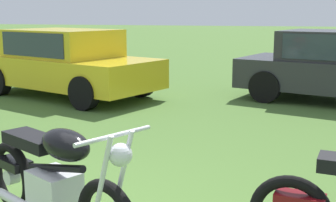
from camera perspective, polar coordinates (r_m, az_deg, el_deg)
name	(u,v)px	position (r m, az deg, el deg)	size (l,w,h in m)	color
motorcycle_black	(54,180)	(3.81, -14.00, -9.50)	(1.81, 1.17, 1.02)	black
car_yellow	(66,59)	(10.14, -12.56, 5.10)	(4.43, 3.11, 1.43)	gold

